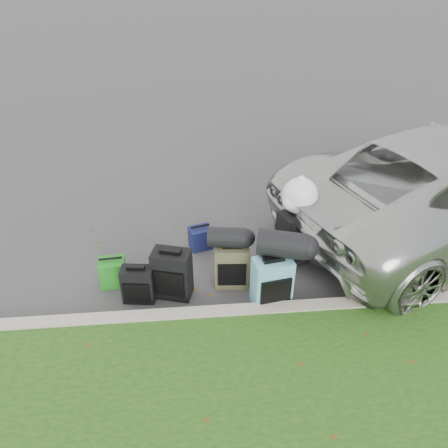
{
  "coord_description": "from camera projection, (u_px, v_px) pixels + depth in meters",
  "views": [
    {
      "loc": [
        -0.52,
        -4.66,
        3.8
      ],
      "look_at": [
        -0.1,
        0.2,
        0.55
      ],
      "focal_mm": 35.0,
      "sensor_mm": 36.0,
      "label": 1
    }
  ],
  "objects": [
    {
      "name": "ground",
      "position": [
        232.0,
        265.0,
        6.01
      ],
      "size": [
        120.0,
        120.0,
        0.0
      ],
      "primitive_type": "plane",
      "color": "#383535",
      "rests_on": "ground"
    },
    {
      "name": "curb",
      "position": [
        241.0,
        313.0,
        5.14
      ],
      "size": [
        120.0,
        0.18,
        0.15
      ],
      "primitive_type": "cube",
      "color": "#9E937F",
      "rests_on": "ground"
    },
    {
      "name": "suitcase_small_black",
      "position": [
        138.0,
        284.0,
        5.31
      ],
      "size": [
        0.41,
        0.26,
        0.48
      ],
      "primitive_type": "cube",
      "rotation": [
        0.0,
        0.0,
        -0.13
      ],
      "color": "black",
      "rests_on": "ground"
    },
    {
      "name": "suitcase_large_black_left",
      "position": [
        172.0,
        274.0,
        5.34
      ],
      "size": [
        0.51,
        0.39,
        0.66
      ],
      "primitive_type": "cube",
      "rotation": [
        0.0,
        0.0,
        -0.28
      ],
      "color": "black",
      "rests_on": "ground"
    },
    {
      "name": "suitcase_olive",
      "position": [
        232.0,
        265.0,
        5.53
      ],
      "size": [
        0.45,
        0.3,
        0.59
      ],
      "primitive_type": "cube",
      "rotation": [
        0.0,
        0.0,
        -0.07
      ],
      "color": "#3E3C26",
      "rests_on": "ground"
    },
    {
      "name": "suitcase_teal",
      "position": [
        272.0,
        282.0,
        5.22
      ],
      "size": [
        0.5,
        0.35,
        0.65
      ],
      "primitive_type": "cube",
      "rotation": [
        0.0,
        0.0,
        0.17
      ],
      "color": "teal",
      "rests_on": "ground"
    },
    {
      "name": "suitcase_large_black_right",
      "position": [
        297.0,
        237.0,
        5.89
      ],
      "size": [
        0.6,
        0.48,
        0.78
      ],
      "primitive_type": "cube",
      "rotation": [
        0.0,
        0.0,
        0.38
      ],
      "color": "black",
      "rests_on": "ground"
    },
    {
      "name": "tote_green",
      "position": [
        113.0,
        272.0,
        5.59
      ],
      "size": [
        0.34,
        0.29,
        0.37
      ],
      "primitive_type": "cube",
      "rotation": [
        0.0,
        0.0,
        0.09
      ],
      "color": "#1E7E1C",
      "rests_on": "ground"
    },
    {
      "name": "tote_navy",
      "position": [
        200.0,
        238.0,
        6.26
      ],
      "size": [
        0.36,
        0.31,
        0.33
      ],
      "primitive_type": "cube",
      "rotation": [
        0.0,
        0.0,
        0.28
      ],
      "color": "#151B4C",
      "rests_on": "ground"
    },
    {
      "name": "duffel_left",
      "position": [
        227.0,
        237.0,
        5.32
      ],
      "size": [
        0.5,
        0.31,
        0.25
      ],
      "primitive_type": "cylinder",
      "rotation": [
        0.0,
        1.57,
        -0.14
      ],
      "color": "black",
      "rests_on": "suitcase_olive"
    },
    {
      "name": "duffel_right",
      "position": [
        282.0,
        244.0,
        5.04
      ],
      "size": [
        0.63,
        0.46,
        0.31
      ],
      "primitive_type": "cylinder",
      "rotation": [
        0.0,
        1.57,
        -0.29
      ],
      "color": "black",
      "rests_on": "suitcase_teal"
    },
    {
      "name": "trash_bag",
      "position": [
        300.0,
        196.0,
        5.56
      ],
      "size": [
        0.47,
        0.47,
        0.47
      ],
      "primitive_type": "sphere",
      "color": "white",
      "rests_on": "suitcase_large_black_right"
    }
  ]
}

